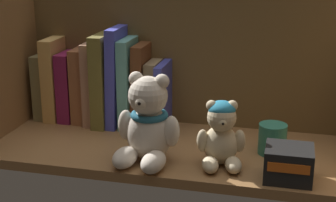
{
  "coord_description": "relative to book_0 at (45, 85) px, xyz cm",
  "views": [
    {
      "loc": [
        22.51,
        -97.01,
        43.55
      ],
      "look_at": [
        -1.29,
        0.0,
        12.0
      ],
      "focal_mm": 54.58,
      "sensor_mm": 36.0,
      "label": 1
    }
  ],
  "objects": [
    {
      "name": "book_9",
      "position": [
        27.72,
        0.0,
        -0.12
      ],
      "size": [
        2.69,
        9.14,
        15.39
      ],
      "primitive_type": "cube",
      "color": "#8E7653",
      "rests_on": "shelf_board"
    },
    {
      "name": "shelf_board",
      "position": [
        35.15,
        -11.87,
        -8.82
      ],
      "size": [
        75.8,
        29.71,
        2.0
      ],
      "primitive_type": "cube",
      "color": "olive",
      "rests_on": "ground"
    },
    {
      "name": "book_8",
      "position": [
        24.75,
        0.0,
        1.84
      ],
      "size": [
        3.02,
        10.7,
        19.36
      ],
      "primitive_type": "cube",
      "rotation": [
        0.0,
        0.03,
        0.0
      ],
      "color": "brown",
      "rests_on": "shelf_board"
    },
    {
      "name": "book_5",
      "position": [
        16.09,
        -0.0,
        2.88
      ],
      "size": [
        3.11,
        14.61,
        21.39
      ],
      "primitive_type": "cube",
      "color": "brown",
      "rests_on": "shelf_board"
    },
    {
      "name": "book_3",
      "position": [
        10.24,
        0.0,
        1.0
      ],
      "size": [
        2.99,
        10.32,
        17.63
      ],
      "primitive_type": "cube",
      "color": "brown",
      "rests_on": "shelf_board"
    },
    {
      "name": "teddy_bear_larger",
      "position": [
        31.78,
        -19.97,
        -0.28
      ],
      "size": [
        13.04,
        13.44,
        17.65
      ],
      "color": "beige",
      "rests_on": "shelf_board"
    },
    {
      "name": "book_6",
      "position": [
        19.15,
        -0.0,
        3.68
      ],
      "size": [
        2.9,
        13.09,
        23.05
      ],
      "primitive_type": "cube",
      "rotation": [
        0.0,
        0.03,
        0.0
      ],
      "color": "#4348BB",
      "rests_on": "shelf_board"
    },
    {
      "name": "book_10",
      "position": [
        30.33,
        0.0,
        -0.09
      ],
      "size": [
        1.79,
        14.33,
        15.46
      ],
      "primitive_type": "cube",
      "color": "#3C40A0",
      "rests_on": "shelf_board"
    },
    {
      "name": "book_0",
      "position": [
        0.0,
        0.0,
        0.0
      ],
      "size": [
        2.5,
        9.12,
        15.63
      ],
      "primitive_type": "cube",
      "color": "olive",
      "rests_on": "shelf_board"
    },
    {
      "name": "book_1",
      "position": [
        3.22,
        0.0,
        2.01
      ],
      "size": [
        3.18,
        10.64,
        19.65
      ],
      "primitive_type": "cube",
      "color": "tan",
      "rests_on": "shelf_board"
    },
    {
      "name": "shelf_side_panel_left",
      "position": [
        -3.55,
        -11.87,
        6.95
      ],
      "size": [
        1.6,
        32.11,
        33.53
      ],
      "primitive_type": "cube",
      "color": "olive",
      "rests_on": "ground"
    },
    {
      "name": "book_4",
      "position": [
        13.14,
        0.0,
        1.9
      ],
      "size": [
        2.05,
        12.28,
        19.42
      ],
      "primitive_type": "cube",
      "color": "#A9785D",
      "rests_on": "shelf_board"
    },
    {
      "name": "pillar_candle",
      "position": [
        55.3,
        -10.53,
        -4.68
      ],
      "size": [
        5.68,
        5.68,
        6.27
      ],
      "primitive_type": "cylinder",
      "color": "#2D7A66",
      "rests_on": "shelf_board"
    },
    {
      "name": "shelf_back_panel",
      "position": [
        35.15,
        3.59,
        6.95
      ],
      "size": [
        78.2,
        1.2,
        33.53
      ],
      "primitive_type": "cube",
      "color": "brown",
      "rests_on": "ground"
    },
    {
      "name": "small_product_box",
      "position": [
        58.73,
        -21.72,
        -4.74
      ],
      "size": [
        8.55,
        7.9,
        6.14
      ],
      "color": "black",
      "rests_on": "shelf_board"
    },
    {
      "name": "book_2",
      "position": [
        6.77,
        -0.0,
        0.42
      ],
      "size": [
        3.19,
        10.19,
        16.46
      ],
      "primitive_type": "cube",
      "color": "maroon",
      "rests_on": "shelf_board"
    },
    {
      "name": "book_7",
      "position": [
        21.9,
        -0.0,
        2.44
      ],
      "size": [
        2.47,
        12.43,
        20.52
      ],
      "primitive_type": "cube",
      "color": "#5EA199",
      "rests_on": "shelf_board"
    },
    {
      "name": "teddy_bear_smaller",
      "position": [
        45.94,
        -18.53,
        -1.7
      ],
      "size": [
        9.71,
        10.04,
        12.89
      ],
      "color": "beige",
      "rests_on": "shelf_board"
    }
  ]
}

